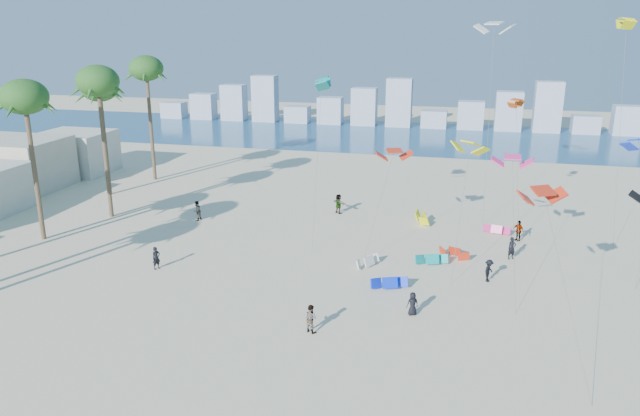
# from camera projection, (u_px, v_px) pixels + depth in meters

# --- Properties ---
(ground) EXTENTS (220.00, 220.00, 0.00)m
(ground) POSITION_uv_depth(u_px,v_px,m) (195.00, 370.00, 32.35)
(ground) COLOR beige
(ground) RESTS_ON ground
(ocean) EXTENTS (220.00, 220.00, 0.00)m
(ocean) POSITION_uv_depth(u_px,v_px,m) (383.00, 136.00, 99.28)
(ocean) COLOR navy
(ocean) RESTS_ON ground
(kitesurfer_near) EXTENTS (0.68, 0.76, 1.73)m
(kitesurfer_near) POSITION_uv_depth(u_px,v_px,m) (156.00, 258.00, 45.43)
(kitesurfer_near) COLOR black
(kitesurfer_near) RESTS_ON ground
(kitesurfer_mid) EXTENTS (1.05, 0.96, 1.74)m
(kitesurfer_mid) POSITION_uv_depth(u_px,v_px,m) (311.00, 318.00, 36.18)
(kitesurfer_mid) COLOR gray
(kitesurfer_mid) RESTS_ON ground
(kitesurfers_far) EXTENTS (29.74, 21.04, 1.90)m
(kitesurfers_far) POSITION_uv_depth(u_px,v_px,m) (373.00, 229.00, 51.67)
(kitesurfers_far) COLOR black
(kitesurfers_far) RESTS_ON ground
(grounded_kites) EXTENTS (12.00, 18.17, 0.92)m
(grounded_kites) POSITION_uv_depth(u_px,v_px,m) (428.00, 248.00, 48.69)
(grounded_kites) COLOR silver
(grounded_kites) RESTS_ON ground
(flying_kites) EXTENTS (26.66, 33.34, 18.58)m
(flying_kites) POSITION_uv_depth(u_px,v_px,m) (502.00, 99.00, 46.60)
(flying_kites) COLOR red
(flying_kites) RESTS_ON ground
(palm_row) EXTENTS (8.30, 44.80, 14.24)m
(palm_row) POSITION_uv_depth(u_px,v_px,m) (22.00, 102.00, 48.85)
(palm_row) COLOR brown
(palm_row) RESTS_ON ground
(distant_skyline) EXTENTS (85.00, 3.00, 8.40)m
(distant_skyline) POSITION_uv_depth(u_px,v_px,m) (384.00, 108.00, 107.94)
(distant_skyline) COLOR #9EADBF
(distant_skyline) RESTS_ON ground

